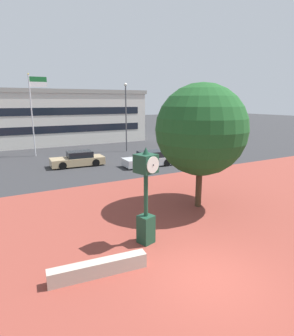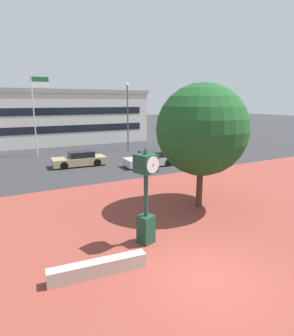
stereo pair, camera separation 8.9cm
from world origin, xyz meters
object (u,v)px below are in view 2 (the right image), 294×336
at_px(car_street_far, 150,159).
at_px(civic_building, 54,116).
at_px(plaza_tree, 204,131).
at_px(car_street_near, 80,159).
at_px(street_lamp_post, 128,111).
at_px(flagpole_secondary, 35,108).
at_px(street_clock, 146,195).
at_px(car_street_distant, 216,151).

relative_size(car_street_far, civic_building, 0.19).
bearing_deg(plaza_tree, car_street_far, 77.44).
bearing_deg(car_street_near, car_street_far, -115.41).
bearing_deg(street_lamp_post, car_street_far, -100.22).
bearing_deg(street_lamp_post, flagpole_secondary, 169.05).
xyz_separation_m(street_clock, car_street_far, (6.78, 12.02, -1.43)).
bearing_deg(car_street_distant, street_lamp_post, 44.36).
height_order(car_street_near, car_street_far, same).
bearing_deg(street_clock, flagpole_secondary, 75.85).
distance_m(street_clock, plaza_tree, 5.57).
height_order(plaza_tree, flagpole_secondary, flagpole_secondary).
distance_m(plaza_tree, civic_building, 29.94).
bearing_deg(street_clock, street_lamp_post, 50.46).
bearing_deg(car_street_distant, car_street_near, 82.30).
bearing_deg(flagpole_secondary, car_street_near, -69.74).
bearing_deg(car_street_near, street_clock, 177.87).
distance_m(plaza_tree, street_lamp_post, 17.79).
distance_m(car_street_distant, flagpole_secondary, 18.73).
bearing_deg(civic_building, street_lamp_post, -65.71).
xyz_separation_m(car_street_far, civic_building, (-4.21, 20.20, 2.93)).
relative_size(street_clock, car_street_distant, 0.90).
height_order(plaza_tree, car_street_near, plaza_tree).
relative_size(street_clock, street_lamp_post, 0.52).
relative_size(car_street_distant, civic_building, 0.18).
relative_size(plaza_tree, car_street_distant, 1.51).
height_order(flagpole_secondary, street_lamp_post, flagpole_secondary).
height_order(street_clock, car_street_near, street_clock).
bearing_deg(street_clock, plaza_tree, 9.91).
height_order(car_street_distant, street_lamp_post, street_lamp_post).
bearing_deg(car_street_near, flagpole_secondary, 23.25).
bearing_deg(street_clock, car_street_distant, 23.19).
bearing_deg(car_street_distant, flagpole_secondary, 62.97).
bearing_deg(plaza_tree, flagpole_secondary, 106.60).
bearing_deg(plaza_tree, street_clock, -153.03).
relative_size(plaza_tree, street_lamp_post, 0.86).
height_order(street_clock, car_street_distant, street_clock).
xyz_separation_m(car_street_near, street_lamp_post, (6.84, 4.82, 3.92)).
bearing_deg(flagpole_secondary, car_street_far, -50.48).
distance_m(plaza_tree, car_street_far, 10.47).
distance_m(car_street_far, flagpole_secondary, 13.12).
distance_m(street_clock, flagpole_secondary, 21.80).
bearing_deg(flagpole_secondary, street_lamp_post, -10.95).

